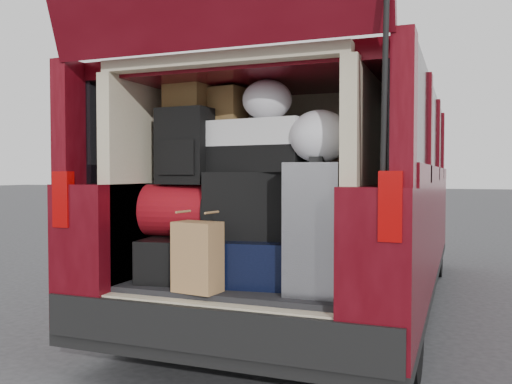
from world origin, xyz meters
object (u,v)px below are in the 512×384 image
black_hardshell (189,257)px  kraft_bag (198,257)px  navy_hardshell (258,260)px  backpack (185,146)px  red_duffel (185,210)px  black_soft_case (254,205)px  silver_roller (320,227)px  twotone_duffel (257,147)px

black_hardshell → kraft_bag: 0.41m
navy_hardshell → backpack: 0.78m
red_duffel → black_soft_case: size_ratio=0.91×
silver_roller → twotone_duffel: twotone_duffel is taller
black_soft_case → black_hardshell: bearing=174.6°
silver_roller → backpack: backpack is taller
silver_roller → red_duffel: (-0.83, 0.08, 0.06)m
navy_hardshell → backpack: (-0.43, -0.06, 0.64)m
red_duffel → black_soft_case: 0.42m
red_duffel → backpack: size_ratio=1.07×
navy_hardshell → silver_roller: silver_roller is taller
black_soft_case → navy_hardshell: bearing=2.8°
silver_roller → navy_hardshell: bearing=161.9°
silver_roller → backpack: bearing=174.6°
silver_roller → black_soft_case: bearing=163.4°
navy_hardshell → black_hardshell: bearing=177.2°
kraft_bag → twotone_duffel: twotone_duffel is taller
kraft_bag → red_duffel: (-0.25, 0.33, 0.21)m
navy_hardshell → red_duffel: size_ratio=1.19×
backpack → twotone_duffel: (0.41, 0.09, -0.01)m
black_soft_case → silver_roller: bearing=-25.3°
twotone_duffel → red_duffel: bearing=-161.1°
backpack → twotone_duffel: 0.42m
red_duffel → twotone_duffel: bearing=5.4°
black_hardshell → red_duffel: size_ratio=1.27×
navy_hardshell → backpack: backpack is taller
red_duffel → backpack: (0.01, -0.02, 0.37)m
silver_roller → kraft_bag: size_ratio=1.83×
navy_hardshell → silver_roller: 0.46m
silver_roller → red_duffel: silver_roller is taller
black_hardshell → silver_roller: size_ratio=0.90×
twotone_duffel → backpack: bearing=-158.7°
navy_hardshell → twotone_duffel: size_ratio=0.87×
navy_hardshell → kraft_bag: (-0.19, -0.37, 0.06)m
navy_hardshell → black_soft_case: (-0.02, -0.00, 0.31)m
silver_roller → twotone_duffel: size_ratio=1.03×
silver_roller → black_soft_case: (-0.41, 0.12, 0.10)m
kraft_bag → backpack: (-0.24, 0.32, 0.59)m
silver_roller → backpack: size_ratio=1.51×
navy_hardshell → backpack: bearing=-179.9°
twotone_duffel → black_soft_case: bearing=-85.2°
black_soft_case → twotone_duffel: (0.00, 0.04, 0.33)m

